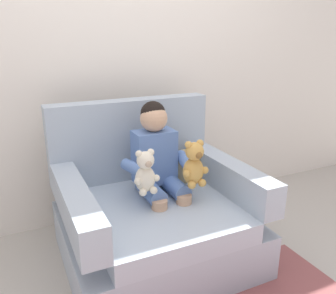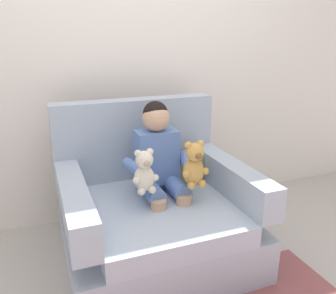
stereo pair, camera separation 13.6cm
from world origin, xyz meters
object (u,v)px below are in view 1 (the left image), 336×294
Objects in this scene: seated_child at (158,162)px; throw_pillow at (184,167)px; plush_cream at (146,173)px; plush_honey at (194,165)px; armchair at (153,213)px.

seated_child is 0.28m from throw_pillow.
plush_cream is at bearing -128.25° from seated_child.
throw_pillow is at bearing 33.00° from plush_cream.
seated_child is 3.23× the size of plush_cream.
plush_honey reaches higher than throw_pillow.
seated_child is at bearing -156.72° from throw_pillow.
plush_honey is at bearing -7.39° from plush_cream.
plush_honey is at bearing -107.28° from throw_pillow.
throw_pillow is at bearing 91.85° from plush_honey.
plush_honey is at bearing -38.19° from armchair.
throw_pillow is (0.09, 0.30, -0.14)m from plush_honey.
seated_child is 0.23m from plush_cream.
throw_pillow is at bearing 25.34° from armchair.
armchair is 0.39m from throw_pillow.
armchair reaches higher than plush_honey.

